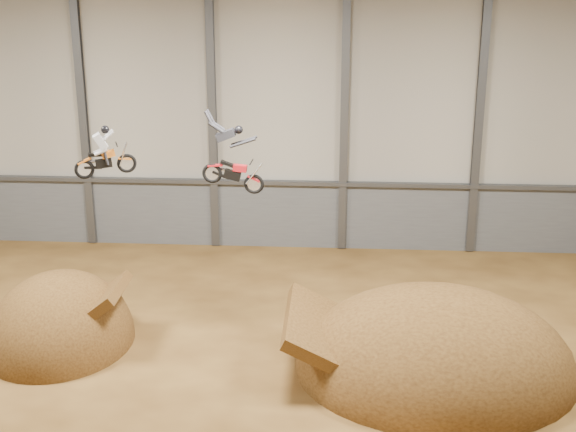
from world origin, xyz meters
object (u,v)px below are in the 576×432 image
(takeoff_ramp, at_px, (61,343))
(fmx_rider_b, at_px, (230,153))
(landing_ramp, at_px, (434,370))
(fmx_rider_a, at_px, (105,149))

(takeoff_ramp, bearing_deg, fmx_rider_b, 7.68)
(takeoff_ramp, distance_m, fmx_rider_b, 10.36)
(takeoff_ramp, xyz_separation_m, fmx_rider_b, (6.87, 0.93, 7.69))
(landing_ramp, height_order, fmx_rider_b, fmx_rider_b)
(takeoff_ramp, relative_size, fmx_rider_b, 2.10)
(fmx_rider_a, relative_size, fmx_rider_b, 0.70)
(fmx_rider_b, bearing_deg, landing_ramp, -13.61)
(landing_ramp, bearing_deg, takeoff_ramp, 175.13)
(landing_ramp, distance_m, fmx_rider_a, 14.69)
(landing_ramp, xyz_separation_m, fmx_rider_b, (-7.82, 2.18, 7.69))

